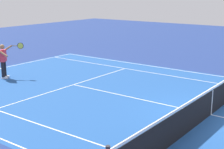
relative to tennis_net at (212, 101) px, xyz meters
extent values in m
plane|color=navy|center=(0.00, 0.00, -0.49)|extent=(60.00, 60.00, 0.00)
cube|color=#1E4C93|center=(0.00, 0.00, -0.49)|extent=(24.20, 11.40, 0.00)
cube|color=white|center=(11.90, 0.00, -0.49)|extent=(0.05, 11.00, 0.01)
cube|color=white|center=(6.40, 0.00, -0.49)|extent=(0.05, 8.22, 0.01)
cube|color=white|center=(0.00, 0.00, -0.49)|extent=(12.80, 0.05, 0.01)
cube|color=white|center=(11.75, 0.00, -0.49)|extent=(0.30, 0.05, 0.01)
cube|color=black|center=(0.00, 0.00, -0.05)|extent=(0.02, 11.60, 0.88)
cube|color=white|center=(0.00, 0.00, 0.46)|extent=(0.04, 11.60, 0.06)
cube|color=white|center=(0.00, 0.00, -0.05)|extent=(0.04, 0.06, 0.88)
cylinder|color=black|center=(9.87, 1.22, -0.04)|extent=(0.15, 0.15, 0.74)
cube|color=white|center=(9.82, 1.18, -0.45)|extent=(0.29, 0.25, 0.09)
cylinder|color=black|center=(10.00, 1.02, -0.04)|extent=(0.15, 0.15, 0.74)
cube|color=white|center=(9.95, 0.98, -0.45)|extent=(0.29, 0.25, 0.09)
cube|color=#E03342|center=(9.94, 1.12, 0.61)|extent=(0.41, 0.45, 0.56)
sphere|color=#9E704C|center=(9.94, 1.12, 1.04)|extent=(0.23, 0.23, 0.23)
cylinder|color=#9E704C|center=(9.64, 1.26, 0.74)|extent=(0.42, 0.19, 0.26)
cylinder|color=#9E704C|center=(9.95, 0.79, 0.94)|extent=(0.33, 0.38, 0.30)
cylinder|color=#232326|center=(9.71, 0.56, 1.05)|extent=(0.25, 0.18, 0.04)
torus|color=#232326|center=(9.47, 0.41, 1.05)|extent=(0.28, 0.19, 0.31)
cylinder|color=#C6D84C|center=(9.47, 0.41, 1.05)|extent=(0.23, 0.15, 0.27)
camera|label=1|loc=(-3.84, 10.81, 3.63)|focal=54.44mm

